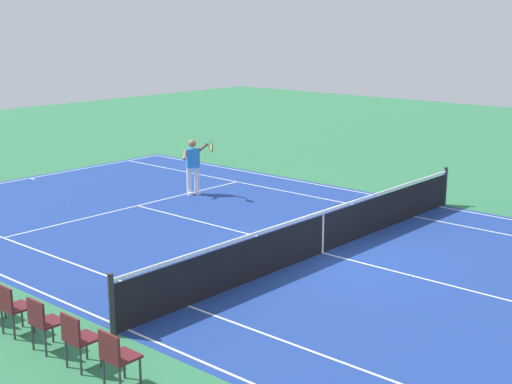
# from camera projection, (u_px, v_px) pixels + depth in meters

# --- Properties ---
(ground_plane) EXTENTS (60.00, 60.00, 0.00)m
(ground_plane) POSITION_uv_depth(u_px,v_px,m) (322.00, 253.00, 16.14)
(ground_plane) COLOR #2D7247
(court_slab) EXTENTS (24.20, 11.40, 0.00)m
(court_slab) POSITION_uv_depth(u_px,v_px,m) (322.00, 253.00, 16.14)
(court_slab) COLOR navy
(court_slab) RESTS_ON ground_plane
(court_line_markings) EXTENTS (23.85, 11.05, 0.01)m
(court_line_markings) POSITION_uv_depth(u_px,v_px,m) (322.00, 253.00, 16.14)
(court_line_markings) COLOR white
(court_line_markings) RESTS_ON ground_plane
(tennis_net) EXTENTS (0.10, 11.70, 1.08)m
(tennis_net) POSITION_uv_depth(u_px,v_px,m) (322.00, 232.00, 16.03)
(tennis_net) COLOR #2D2D33
(tennis_net) RESTS_ON ground_plane
(tennis_player_near) EXTENTS (1.19, 0.75, 1.70)m
(tennis_player_near) POSITION_uv_depth(u_px,v_px,m) (193.00, 164.00, 21.39)
(tennis_player_near) COLOR white
(tennis_player_near) RESTS_ON ground_plane
(tennis_ball) EXTENTS (0.07, 0.07, 0.07)m
(tennis_ball) POSITION_uv_depth(u_px,v_px,m) (361.00, 207.00, 19.98)
(tennis_ball) COLOR #CCE01E
(tennis_ball) RESTS_ON ground_plane
(spectator_chair_0) EXTENTS (0.44, 0.44, 0.88)m
(spectator_chair_0) POSITION_uv_depth(u_px,v_px,m) (117.00, 355.00, 10.06)
(spectator_chair_0) COLOR #38383D
(spectator_chair_0) RESTS_ON ground_plane
(spectator_chair_1) EXTENTS (0.44, 0.44, 0.88)m
(spectator_chair_1) POSITION_uv_depth(u_px,v_px,m) (78.00, 337.00, 10.64)
(spectator_chair_1) COLOR #38383D
(spectator_chair_1) RESTS_ON ground_plane
(spectator_chair_2) EXTENTS (0.44, 0.44, 0.88)m
(spectator_chair_2) POSITION_uv_depth(u_px,v_px,m) (43.00, 320.00, 11.22)
(spectator_chair_2) COLOR #38383D
(spectator_chair_2) RESTS_ON ground_plane
(spectator_chair_3) EXTENTS (0.44, 0.44, 0.88)m
(spectator_chair_3) POSITION_uv_depth(u_px,v_px,m) (12.00, 305.00, 11.81)
(spectator_chair_3) COLOR #38383D
(spectator_chair_3) RESTS_ON ground_plane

